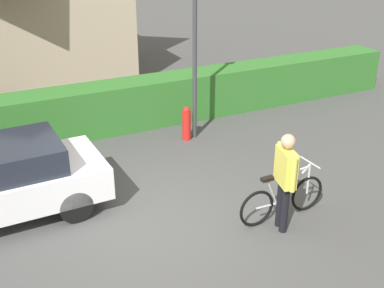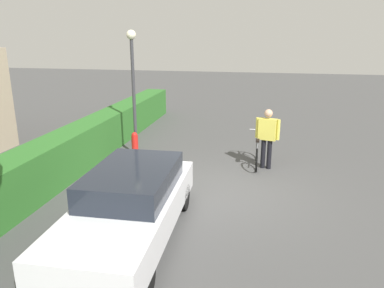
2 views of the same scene
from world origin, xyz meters
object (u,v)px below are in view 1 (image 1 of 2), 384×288
Objects in this scene: bicycle at (283,199)px; person_rider at (285,175)px; street_lamp at (195,31)px; fire_hydrant at (187,123)px.

bicycle is 1.01× the size of person_rider.
street_lamp reaches higher than person_rider.
person_rider reaches higher than bicycle.
fire_hydrant is at bearing 87.70° from person_rider.
bicycle is at bearing 52.85° from person_rider.
street_lamp is at bearing 12.13° from fire_hydrant.
street_lamp is at bearing 87.08° from bicycle.
person_rider is 0.45× the size of street_lamp.
person_rider is at bearing -95.56° from street_lamp.
fire_hydrant is at bearing 90.63° from bicycle.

